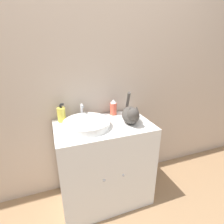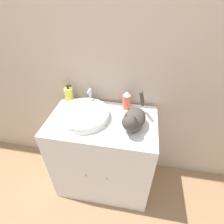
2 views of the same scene
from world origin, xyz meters
The scene contains 8 objects.
ground_plane centered at (0.00, 0.00, 0.00)m, with size 8.00×8.00×0.00m, color #997551.
wall_back centered at (0.00, 0.56, 1.25)m, with size 6.00×0.05×2.50m.
vanity_cabinet centered at (0.00, 0.26, 0.41)m, with size 0.84×0.53×0.81m.
sink_basin centered at (-0.15, 0.26, 0.84)m, with size 0.39×0.39×0.06m.
faucet centered at (-0.15, 0.46, 0.87)m, with size 0.14×0.08×0.14m.
cat centered at (0.24, 0.21, 0.89)m, with size 0.21×0.37×0.25m.
soap_bottle centered at (-0.33, 0.45, 0.88)m, with size 0.07×0.07×0.17m.
spray_bottle centered at (0.16, 0.45, 0.89)m, with size 0.07×0.07×0.16m.
Camera 1 is at (-0.40, -1.06, 1.46)m, focal length 28.00 mm.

